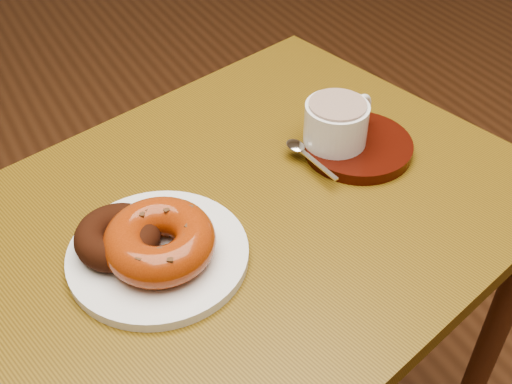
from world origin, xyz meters
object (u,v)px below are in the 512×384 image
donut_plate (158,254)px  coffee_cup (337,122)px  cafe_table (243,268)px  saucer (358,146)px

donut_plate → coffee_cup: (0.30, 0.07, 0.04)m
cafe_table → donut_plate: 0.18m
cafe_table → donut_plate: bearing=178.8°
donut_plate → saucer: saucer is taller
cafe_table → donut_plate: (-0.13, -0.03, 0.12)m
cafe_table → saucer: (0.20, 0.03, 0.12)m
coffee_cup → donut_plate: bearing=180.0°
donut_plate → coffee_cup: 0.31m
saucer → coffee_cup: 0.05m
saucer → coffee_cup: coffee_cup is taller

